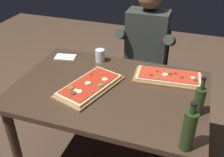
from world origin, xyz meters
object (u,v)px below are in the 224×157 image
at_px(pizza_rectangular_left, 90,86).
at_px(tumbler_near_camera, 100,56).
at_px(seated_diner, 145,48).
at_px(pizza_rectangular_front, 168,77).
at_px(diner_chair, 146,66).
at_px(dining_table, 110,98).
at_px(oil_bottle_amber, 199,101).
at_px(wine_bottle_dark, 189,130).

bearing_deg(pizza_rectangular_left, tumbler_near_camera, 100.80).
height_order(pizza_rectangular_left, seated_diner, seated_diner).
height_order(pizza_rectangular_front, diner_chair, diner_chair).
bearing_deg(pizza_rectangular_front, pizza_rectangular_left, -149.52).
bearing_deg(tumbler_near_camera, pizza_rectangular_front, -10.32).
relative_size(pizza_rectangular_left, tumbler_near_camera, 5.27).
height_order(dining_table, oil_bottle_amber, oil_bottle_amber).
xyz_separation_m(dining_table, pizza_rectangular_left, (-0.14, -0.05, 0.12)).
bearing_deg(diner_chair, wine_bottle_dark, -69.39).
relative_size(pizza_rectangular_left, oil_bottle_amber, 2.14).
distance_m(pizza_rectangular_front, oil_bottle_amber, 0.43).
bearing_deg(tumbler_near_camera, dining_table, -59.35).
bearing_deg(dining_table, pizza_rectangular_left, -159.06).
distance_m(pizza_rectangular_front, seated_diner, 0.56).
height_order(pizza_rectangular_front, tumbler_near_camera, tumbler_near_camera).
height_order(tumbler_near_camera, diner_chair, diner_chair).
xyz_separation_m(wine_bottle_dark, diner_chair, (-0.48, 1.27, -0.38)).
height_order(pizza_rectangular_left, diner_chair, diner_chair).
xyz_separation_m(pizza_rectangular_front, diner_chair, (-0.28, 0.60, -0.27)).
bearing_deg(pizza_rectangular_left, diner_chair, 75.44).
relative_size(pizza_rectangular_front, wine_bottle_dark, 1.78).
height_order(diner_chair, seated_diner, seated_diner).
xyz_separation_m(wine_bottle_dark, oil_bottle_amber, (0.04, 0.32, -0.03)).
bearing_deg(wine_bottle_dark, pizza_rectangular_front, 106.12).
bearing_deg(pizza_rectangular_front, dining_table, -146.52).
bearing_deg(seated_diner, wine_bottle_dark, -67.45).
xyz_separation_m(pizza_rectangular_front, wine_bottle_dark, (0.19, -0.67, 0.11)).
bearing_deg(dining_table, tumbler_near_camera, 120.65).
bearing_deg(pizza_rectangular_front, seated_diner, 120.59).
distance_m(pizza_rectangular_front, pizza_rectangular_left, 0.60).
distance_m(oil_bottle_amber, diner_chair, 1.14).
height_order(dining_table, diner_chair, diner_chair).
distance_m(pizza_rectangular_front, tumbler_near_camera, 0.61).
bearing_deg(pizza_rectangular_left, oil_bottle_amber, -3.58).
bearing_deg(wine_bottle_dark, diner_chair, 110.61).
relative_size(pizza_rectangular_front, oil_bottle_amber, 2.01).
bearing_deg(oil_bottle_amber, wine_bottle_dark, -97.17).
distance_m(dining_table, oil_bottle_amber, 0.66).
bearing_deg(wine_bottle_dark, tumbler_near_camera, 135.47).
xyz_separation_m(dining_table, diner_chair, (0.10, 0.86, -0.16)).
xyz_separation_m(wine_bottle_dark, tumbler_near_camera, (-0.79, 0.78, -0.07)).
height_order(pizza_rectangular_left, oil_bottle_amber, oil_bottle_amber).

